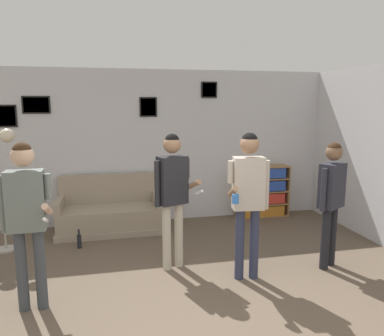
{
  "coord_description": "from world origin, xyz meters",
  "views": [
    {
      "loc": [
        -0.83,
        -2.95,
        2.12
      ],
      "look_at": [
        0.23,
        1.82,
        1.27
      ],
      "focal_mm": 35.0,
      "sensor_mm": 36.0,
      "label": 1
    }
  ],
  "objects": [
    {
      "name": "drinking_cup",
      "position": [
        2.03,
        3.46,
        1.02
      ],
      "size": [
        0.08,
        0.08,
        0.1
      ],
      "color": "white",
      "rests_on": "bookshelf"
    },
    {
      "name": "person_spectator_near_bookshelf",
      "position": [
        1.9,
        1.18,
        1.0
      ],
      "size": [
        0.44,
        0.36,
        1.64
      ],
      "color": "black",
      "rests_on": "ground_plane"
    },
    {
      "name": "person_watcher_holding_cup",
      "position": [
        0.75,
        1.1,
        1.11
      ],
      "size": [
        0.54,
        0.42,
        1.79
      ],
      "color": "#2D334C",
      "rests_on": "ground_plane"
    },
    {
      "name": "person_player_foreground_center",
      "position": [
        -0.08,
        1.59,
        1.09
      ],
      "size": [
        0.58,
        0.42,
        1.75
      ],
      "color": "#B7AD99",
      "rests_on": "ground_plane"
    },
    {
      "name": "bottle_on_floor",
      "position": [
        -1.32,
        2.55,
        0.11
      ],
      "size": [
        0.07,
        0.07,
        0.29
      ],
      "color": "black",
      "rests_on": "ground_plane"
    },
    {
      "name": "wall_back",
      "position": [
        -0.01,
        3.68,
        1.36
      ],
      "size": [
        8.62,
        0.08,
        2.7
      ],
      "color": "silver",
      "rests_on": "ground_plane"
    },
    {
      "name": "bookshelf",
      "position": [
        1.94,
        3.46,
        0.48
      ],
      "size": [
        0.99,
        0.3,
        0.97
      ],
      "color": "olive",
      "rests_on": "ground_plane"
    },
    {
      "name": "wall_right",
      "position": [
        3.14,
        1.82,
        1.35
      ],
      "size": [
        0.06,
        6.05,
        2.7
      ],
      "color": "silver",
      "rests_on": "ground_plane"
    },
    {
      "name": "couch",
      "position": [
        -0.87,
        3.26,
        0.3
      ],
      "size": [
        1.72,
        0.8,
        0.91
      ],
      "color": "gray",
      "rests_on": "ground_plane"
    },
    {
      "name": "person_player_foreground_left",
      "position": [
        -1.67,
        0.93,
        1.08
      ],
      "size": [
        0.5,
        0.46,
        1.75
      ],
      "color": "#3D4247",
      "rests_on": "ground_plane"
    }
  ]
}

